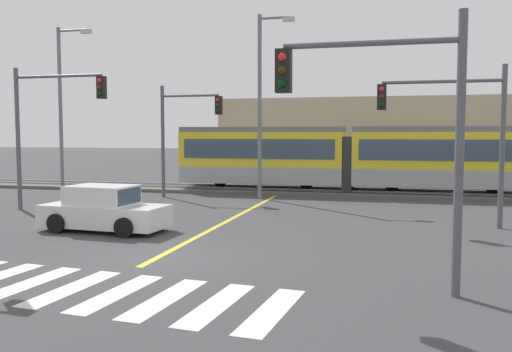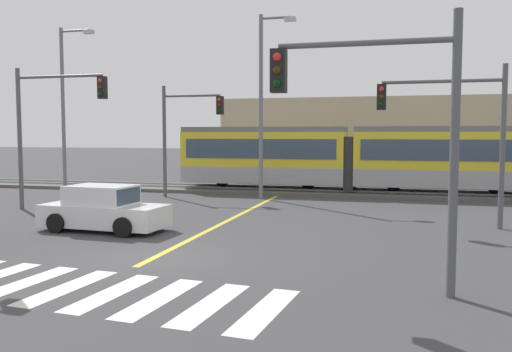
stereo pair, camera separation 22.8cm
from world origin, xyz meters
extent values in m
plane|color=#3D3D3F|center=(0.00, 0.00, 0.00)|extent=(200.00, 200.00, 0.00)
cube|color=#56514C|center=(0.00, 16.51, 0.09)|extent=(120.00, 4.00, 0.18)
cube|color=#939399|center=(0.00, 15.79, 0.23)|extent=(120.00, 0.08, 0.10)
cube|color=#939399|center=(0.00, 17.23, 0.23)|extent=(120.00, 0.08, 0.10)
cube|color=#9E9EA3|center=(-1.16, 16.51, 0.98)|extent=(9.00, 2.60, 0.90)
cube|color=yellow|center=(-1.16, 16.51, 2.38)|extent=(9.00, 2.60, 1.90)
cube|color=#384756|center=(-1.16, 15.19, 2.43)|extent=(8.28, 0.04, 1.04)
cube|color=slate|center=(-1.16, 16.51, 3.47)|extent=(9.00, 2.39, 0.28)
cylinder|color=black|center=(1.32, 16.51, 0.53)|extent=(0.70, 0.20, 0.70)
cylinder|color=black|center=(-3.63, 16.51, 0.53)|extent=(0.70, 0.20, 0.70)
cube|color=#9E9EA3|center=(8.34, 16.51, 0.98)|extent=(9.00, 2.60, 0.90)
cube|color=yellow|center=(8.34, 16.51, 2.38)|extent=(9.00, 2.60, 1.90)
cube|color=#384756|center=(8.34, 15.19, 2.43)|extent=(8.28, 0.04, 1.04)
cube|color=slate|center=(8.34, 16.51, 3.47)|extent=(9.00, 2.39, 0.28)
cylinder|color=black|center=(10.82, 16.51, 0.53)|extent=(0.70, 0.20, 0.70)
cylinder|color=black|center=(5.87, 16.51, 0.53)|extent=(0.70, 0.20, 0.70)
cube|color=#2D2D2D|center=(3.59, 16.51, 1.68)|extent=(0.50, 2.34, 2.80)
cube|color=silver|center=(-1.64, -2.88, 0.00)|extent=(0.80, 2.84, 0.01)
cube|color=silver|center=(-0.55, -2.97, 0.00)|extent=(0.80, 2.84, 0.01)
cube|color=silver|center=(0.55, -3.07, 0.00)|extent=(0.80, 2.84, 0.01)
cube|color=silver|center=(1.64, -3.17, 0.00)|extent=(0.80, 2.84, 0.01)
cube|color=silver|center=(2.74, -3.26, 0.00)|extent=(0.80, 2.84, 0.01)
cube|color=silver|center=(3.84, -3.36, 0.00)|extent=(0.80, 2.84, 0.01)
cube|color=gold|center=(0.00, 6.74, 0.00)|extent=(0.20, 15.53, 0.01)
cube|color=silver|center=(-3.35, 3.25, 0.52)|extent=(4.30, 1.97, 0.72)
cube|color=silver|center=(-3.45, 3.26, 1.20)|extent=(2.20, 1.65, 0.64)
cube|color=#384756|center=(-2.45, 3.19, 1.20)|extent=(0.19, 1.43, 0.52)
cube|color=#384756|center=(-3.40, 4.03, 1.20)|extent=(1.78, 0.16, 0.48)
cylinder|color=black|center=(-2.04, 4.01, 0.32)|extent=(0.65, 0.26, 0.64)
cylinder|color=black|center=(-2.15, 2.32, 0.32)|extent=(0.65, 0.26, 0.64)
cylinder|color=black|center=(-4.55, 4.18, 0.32)|extent=(0.65, 0.26, 0.64)
cylinder|color=black|center=(-4.66, 2.48, 0.32)|extent=(0.65, 0.26, 0.64)
cylinder|color=#515459|center=(7.18, -1.61, 2.80)|extent=(0.18, 0.18, 5.61)
cylinder|color=#515459|center=(5.43, -1.61, 5.03)|extent=(3.50, 0.12, 0.12)
cube|color=black|center=(3.68, -1.61, 4.53)|extent=(0.32, 0.28, 0.90)
sphere|color=red|center=(3.68, -1.76, 4.80)|extent=(0.18, 0.18, 0.18)
sphere|color=#3A2706|center=(3.68, -1.76, 4.53)|extent=(0.18, 0.18, 0.18)
sphere|color=black|center=(3.68, -1.76, 4.26)|extent=(0.18, 0.18, 0.18)
cylinder|color=#515459|center=(-5.48, 12.76, 2.82)|extent=(0.18, 0.18, 5.65)
cylinder|color=#515459|center=(-3.98, 12.76, 5.13)|extent=(3.00, 0.12, 0.12)
cube|color=black|center=(-2.48, 12.76, 4.63)|extent=(0.32, 0.28, 0.90)
sphere|color=red|center=(-2.48, 12.61, 4.90)|extent=(0.18, 0.18, 0.18)
sphere|color=#3A2706|center=(-2.48, 12.61, 4.63)|extent=(0.18, 0.18, 0.18)
sphere|color=black|center=(-2.48, 12.61, 4.36)|extent=(0.18, 0.18, 0.18)
cylinder|color=#515459|center=(9.49, 6.98, 2.78)|extent=(0.18, 0.18, 5.56)
cylinder|color=#515459|center=(7.49, 6.98, 5.02)|extent=(4.00, 0.12, 0.12)
cube|color=black|center=(5.49, 6.98, 4.52)|extent=(0.32, 0.28, 0.90)
sphere|color=red|center=(5.49, 6.83, 4.79)|extent=(0.18, 0.18, 0.18)
sphere|color=#3A2706|center=(5.49, 6.83, 4.52)|extent=(0.18, 0.18, 0.18)
sphere|color=black|center=(5.49, 6.83, 4.25)|extent=(0.18, 0.18, 0.18)
cylinder|color=#515459|center=(-9.54, 6.99, 3.00)|extent=(0.18, 0.18, 5.99)
cylinder|color=#515459|center=(-7.54, 6.99, 5.59)|extent=(4.00, 0.12, 0.12)
cube|color=black|center=(-5.54, 6.99, 5.09)|extent=(0.32, 0.28, 0.90)
sphere|color=red|center=(-5.54, 6.84, 5.36)|extent=(0.18, 0.18, 0.18)
sphere|color=#3A2706|center=(-5.54, 6.84, 5.09)|extent=(0.18, 0.18, 0.18)
sphere|color=black|center=(-5.54, 6.84, 4.82)|extent=(0.18, 0.18, 0.18)
cylinder|color=slate|center=(-12.02, 13.74, 4.52)|extent=(0.20, 0.20, 9.04)
cylinder|color=slate|center=(-11.16, 13.74, 8.84)|extent=(1.72, 0.12, 0.12)
cube|color=#B2B2B7|center=(-10.30, 13.74, 8.74)|extent=(0.56, 0.28, 0.20)
cylinder|color=slate|center=(-0.53, 13.27, 4.51)|extent=(0.20, 0.20, 9.03)
cylinder|color=slate|center=(0.20, 13.27, 8.83)|extent=(1.45, 0.12, 0.12)
cube|color=#B2B2B7|center=(0.92, 13.27, 8.73)|extent=(0.56, 0.28, 0.20)
cube|color=tan|center=(5.23, 24.93, 2.78)|extent=(21.58, 6.00, 5.56)
camera|label=1|loc=(5.94, -12.80, 3.23)|focal=38.00mm
camera|label=2|loc=(6.16, -12.75, 3.23)|focal=38.00mm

